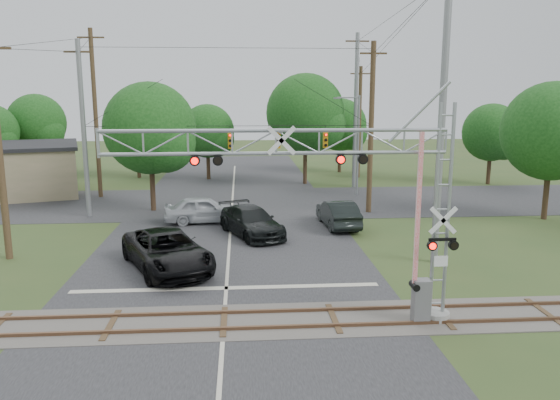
{
  "coord_description": "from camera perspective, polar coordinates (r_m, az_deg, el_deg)",
  "views": [
    {
      "loc": [
        0.69,
        -16.51,
        8.12
      ],
      "look_at": [
        2.42,
        7.5,
        3.4
      ],
      "focal_mm": 35.0,
      "sensor_mm": 36.0,
      "label": 1
    }
  ],
  "objects": [
    {
      "name": "treeline",
      "position": [
        47.55,
        -3.29,
        7.81
      ],
      "size": [
        50.7,
        29.26,
        9.9
      ],
      "color": "#3C2A1B",
      "rests_on": "ground"
    },
    {
      "name": "crossing_gantry",
      "position": [
        18.75,
        6.51,
        1.05
      ],
      "size": [
        12.24,
        1.0,
        7.82
      ],
      "color": "gray",
      "rests_on": "ground"
    },
    {
      "name": "sedan_silver",
      "position": [
        35.03,
        -7.94,
        -0.99
      ],
      "size": [
        5.17,
        2.5,
        1.7
      ],
      "primitive_type": "imported",
      "rotation": [
        0.0,
        0.0,
        1.67
      ],
      "color": "#B7BBBF",
      "rests_on": "ground"
    },
    {
      "name": "streetlight",
      "position": [
        44.21,
        7.96,
        6.23
      ],
      "size": [
        2.12,
        0.22,
        7.97
      ],
      "color": "gray",
      "rests_on": "ground"
    },
    {
      "name": "ground",
      "position": [
        18.41,
        -6.06,
        -15.14
      ],
      "size": [
        160.0,
        160.0,
        0.0
      ],
      "primitive_type": "plane",
      "color": "#324721",
      "rests_on": "ground"
    },
    {
      "name": "traffic_signal_span",
      "position": [
        36.6,
        -3.77,
        7.19
      ],
      "size": [
        19.34,
        0.36,
        11.5
      ],
      "color": "gray",
      "rests_on": "ground"
    },
    {
      "name": "road_main",
      "position": [
        27.73,
        -5.41,
        -5.96
      ],
      "size": [
        14.0,
        90.0,
        0.02
      ],
      "primitive_type": "cube",
      "color": "#242426",
      "rests_on": "ground"
    },
    {
      "name": "suv_dark",
      "position": [
        33.86,
        6.08,
        -1.41
      ],
      "size": [
        2.13,
        5.12,
        1.65
      ],
      "primitive_type": "imported",
      "rotation": [
        0.0,
        0.0,
        3.22
      ],
      "color": "black",
      "rests_on": "ground"
    },
    {
      "name": "car_dark",
      "position": [
        31.63,
        -3.0,
        -2.26
      ],
      "size": [
        4.32,
        6.12,
        1.64
      ],
      "primitive_type": "imported",
      "rotation": [
        0.0,
        0.0,
        0.4
      ],
      "color": "black",
      "rests_on": "ground"
    },
    {
      "name": "pickup_black",
      "position": [
        26.08,
        -11.71,
        -5.2
      ],
      "size": [
        5.4,
        7.18,
        1.81
      ],
      "primitive_type": "imported",
      "rotation": [
        0.0,
        0.0,
        0.42
      ],
      "color": "black",
      "rests_on": "ground"
    },
    {
      "name": "railroad_track",
      "position": [
        20.21,
        -5.88,
        -12.56
      ],
      "size": [
        90.0,
        3.2,
        0.17
      ],
      "color": "#514C46",
      "rests_on": "ground"
    },
    {
      "name": "utility_poles",
      "position": [
        38.74,
        -1.48,
        8.44
      ],
      "size": [
        25.08,
        27.62,
        13.95
      ],
      "color": "#42301E",
      "rests_on": "ground"
    },
    {
      "name": "road_cross",
      "position": [
        41.32,
        -5.01,
        -0.27
      ],
      "size": [
        90.0,
        12.0,
        0.02
      ],
      "primitive_type": "cube",
      "color": "#242426",
      "rests_on": "ground"
    }
  ]
}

